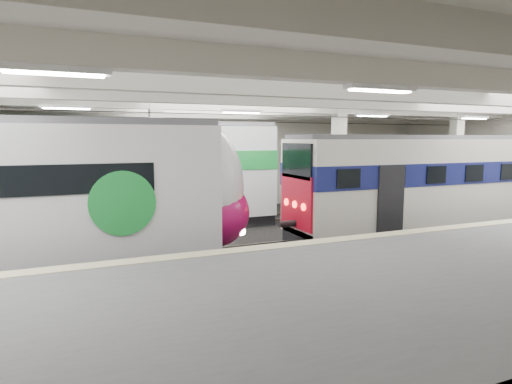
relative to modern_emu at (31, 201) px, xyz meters
name	(u,v)px	position (x,y,z in m)	size (l,w,h in m)	color
station_hall	(286,162)	(7.01, -1.74, 1.03)	(36.00, 24.00, 5.75)	black
modern_emu	(31,201)	(0.00, 0.00, 0.00)	(13.98, 2.89, 4.50)	silver
older_rer	(427,183)	(14.29, 0.00, -0.08)	(12.14, 2.68, 4.06)	silver
far_train	(102,176)	(2.15, 5.50, 0.19)	(14.67, 3.17, 4.64)	silver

